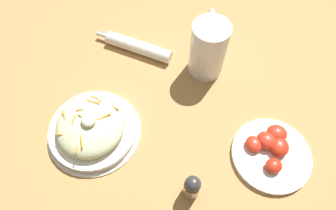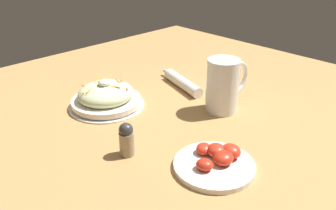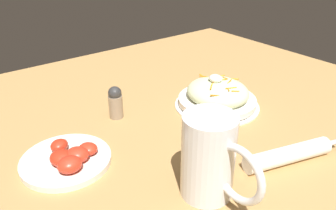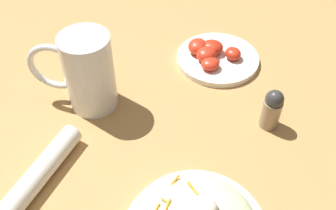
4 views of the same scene
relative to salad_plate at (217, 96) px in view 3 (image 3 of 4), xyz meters
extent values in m
plane|color=#B2844C|center=(-0.13, 0.17, -0.03)|extent=(1.43, 1.43, 0.00)
cylinder|color=white|center=(0.00, 0.00, -0.03)|extent=(0.22, 0.22, 0.01)
cylinder|color=white|center=(0.00, 0.00, -0.01)|extent=(0.20, 0.20, 0.02)
ellipsoid|color=beige|center=(0.00, 0.00, 0.01)|extent=(0.16, 0.15, 0.06)
cylinder|color=orange|center=(-0.04, 0.05, 0.03)|extent=(0.02, 0.02, 0.01)
cylinder|color=orange|center=(0.02, 0.00, 0.04)|extent=(0.01, 0.02, 0.01)
cylinder|color=orange|center=(0.05, 0.00, 0.04)|extent=(0.03, 0.01, 0.01)
cylinder|color=orange|center=(-0.02, -0.02, 0.04)|extent=(0.01, 0.03, 0.01)
cylinder|color=orange|center=(0.06, -0.01, 0.03)|extent=(0.03, 0.01, 0.01)
cylinder|color=orange|center=(-0.04, 0.00, 0.04)|extent=(0.01, 0.03, 0.01)
cylinder|color=orange|center=(0.00, -0.01, 0.04)|extent=(0.01, 0.02, 0.00)
cylinder|color=orange|center=(0.01, -0.03, 0.04)|extent=(0.02, 0.00, 0.00)
cylinder|color=orange|center=(-0.01, 0.03, 0.04)|extent=(0.02, 0.03, 0.00)
cylinder|color=orange|center=(-0.04, 0.01, 0.04)|extent=(0.02, 0.01, 0.00)
cylinder|color=orange|center=(0.00, 0.01, 0.04)|extent=(0.02, 0.02, 0.01)
cylinder|color=orange|center=(0.04, -0.05, 0.03)|extent=(0.00, 0.02, 0.00)
cylinder|color=orange|center=(-0.06, 0.00, 0.03)|extent=(0.01, 0.02, 0.01)
cylinder|color=orange|center=(0.00, -0.05, 0.03)|extent=(0.02, 0.02, 0.01)
ellipsoid|color=white|center=(0.01, 0.01, 0.05)|extent=(0.04, 0.03, 0.02)
cylinder|color=white|center=(-0.22, 0.25, 0.05)|extent=(0.09, 0.09, 0.15)
cylinder|color=orange|center=(-0.22, 0.25, 0.02)|extent=(0.08, 0.08, 0.11)
cylinder|color=white|center=(-0.22, 0.25, 0.08)|extent=(0.08, 0.08, 0.01)
torus|color=white|center=(-0.29, 0.25, 0.05)|extent=(0.10, 0.01, 0.10)
cylinder|color=white|center=(-0.26, 0.06, -0.01)|extent=(0.09, 0.19, 0.04)
cylinder|color=silver|center=(-0.29, -0.05, -0.01)|extent=(0.02, 0.04, 0.01)
cylinder|color=white|center=(0.01, 0.41, -0.02)|extent=(0.18, 0.18, 0.01)
ellipsoid|color=red|center=(-0.04, 0.42, 0.00)|extent=(0.05, 0.05, 0.03)
ellipsoid|color=red|center=(-0.01, 0.37, -0.01)|extent=(0.05, 0.05, 0.02)
ellipsoid|color=red|center=(0.00, 0.42, 0.00)|extent=(0.05, 0.05, 0.03)
ellipsoid|color=red|center=(-0.02, 0.40, 0.00)|extent=(0.06, 0.06, 0.03)
ellipsoid|color=red|center=(0.04, 0.41, -0.01)|extent=(0.05, 0.05, 0.02)
cylinder|color=gray|center=(0.11, 0.24, 0.00)|extent=(0.03, 0.03, 0.06)
sphere|color=#333333|center=(0.11, 0.24, 0.04)|extent=(0.03, 0.03, 0.03)
camera|label=1|loc=(0.26, 0.21, 0.59)|focal=30.53mm
camera|label=2|loc=(0.52, 0.79, 0.43)|focal=37.61mm
camera|label=3|loc=(-0.54, 0.58, 0.38)|focal=36.04mm
camera|label=4|loc=(0.00, -0.25, 0.50)|focal=40.89mm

